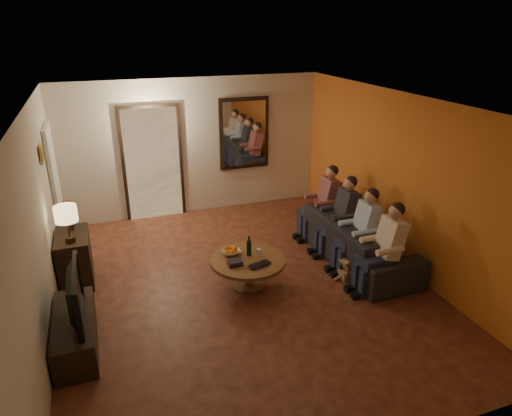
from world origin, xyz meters
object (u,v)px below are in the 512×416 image
object	(u,v)px
table_lamp	(67,224)
coffee_table	(248,273)
bowl	(231,252)
tv	(68,295)
person_d	(324,205)
person_b	(362,234)
person_a	(385,251)
dresser	(75,258)
wine_bottle	(249,245)
tv_stand	(75,332)
sofa	(356,239)
laptop	(262,266)
dog	(356,260)
person_c	(342,218)

from	to	relation	value
table_lamp	coffee_table	distance (m)	2.56
bowl	tv	bearing A→B (deg)	-159.39
table_lamp	person_d	world-z (taller)	table_lamp
table_lamp	person_b	xyz separation A→B (m)	(4.07, -0.88, -0.40)
person_a	person_b	distance (m)	0.60
table_lamp	bowl	xyz separation A→B (m)	(2.12, -0.57, -0.52)
dresser	wine_bottle	xyz separation A→B (m)	(2.35, -0.91, 0.24)
table_lamp	dresser	bearing A→B (deg)	90.00
tv_stand	coffee_table	bearing A→B (deg)	14.10
tv_stand	person_a	world-z (taller)	person_a
sofa	bowl	distance (m)	2.05
wine_bottle	laptop	xyz separation A→B (m)	(0.05, -0.38, -0.14)
tv	person_b	world-z (taller)	person_b
dog	coffee_table	world-z (taller)	dog
bowl	person_d	bearing A→B (deg)	24.62
table_lamp	sofa	xyz separation A→B (m)	(4.17, -0.58, -0.65)
tv_stand	dresser	bearing A→B (deg)	90.00
dog	coffee_table	distance (m)	1.61
laptop	person_a	bearing A→B (deg)	-30.59
table_lamp	tv_stand	distance (m)	1.58
tv	bowl	xyz separation A→B (m)	(2.12, 0.80, -0.23)
person_a	person_d	bearing A→B (deg)	90.00
person_d	tv	bearing A→B (deg)	-157.44
person_d	coffee_table	world-z (taller)	person_d
sofa	person_d	distance (m)	0.94
wine_bottle	person_d	bearing A→B (deg)	30.52
sofa	coffee_table	xyz separation A→B (m)	(-1.87, -0.21, -0.12)
bowl	laptop	size ratio (longest dim) A/B	0.79
laptop	person_d	bearing A→B (deg)	22.97
sofa	dog	xyz separation A→B (m)	(-0.28, -0.48, -0.07)
table_lamp	person_a	size ratio (longest dim) A/B	0.45
person_c	person_d	bearing A→B (deg)	90.00
dresser	dog	world-z (taller)	dresser
tv	person_c	bearing A→B (deg)	-74.99
tv_stand	bowl	size ratio (longest dim) A/B	4.86
person_c	dog	xyz separation A→B (m)	(-0.18, -0.78, -0.32)
dresser	sofa	bearing A→B (deg)	-10.85
person_d	dog	bearing A→B (deg)	-97.35
dresser	person_a	bearing A→B (deg)	-22.65
tv	person_b	distance (m)	4.10
tv	person_a	size ratio (longest dim) A/B	0.85
person_d	coffee_table	bearing A→B (deg)	-147.82
dog	laptop	size ratio (longest dim) A/B	1.70
tv_stand	tv	world-z (taller)	tv
tv_stand	sofa	world-z (taller)	sofa
dresser	bowl	world-z (taller)	dresser
coffee_table	sofa	bearing A→B (deg)	6.51
coffee_table	bowl	world-z (taller)	bowl
tv	person_d	world-z (taller)	person_d
sofa	person_c	xyz separation A→B (m)	(-0.10, 0.30, 0.25)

